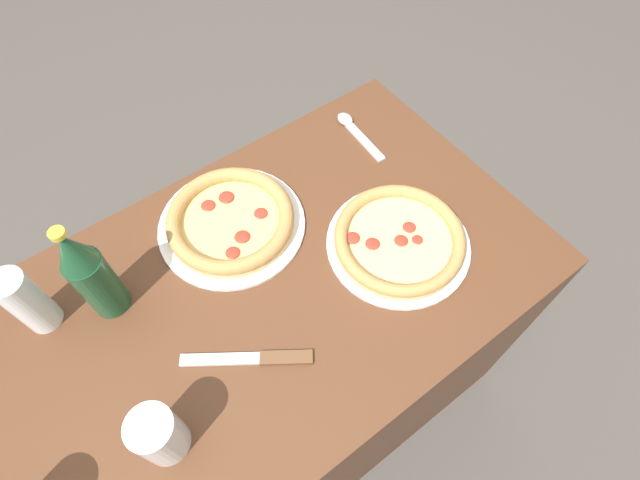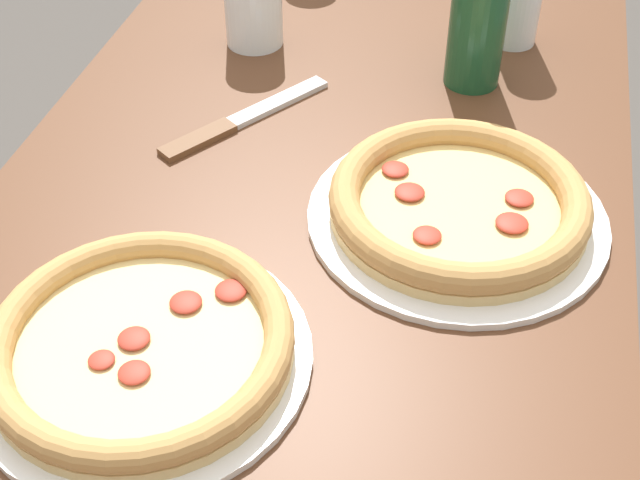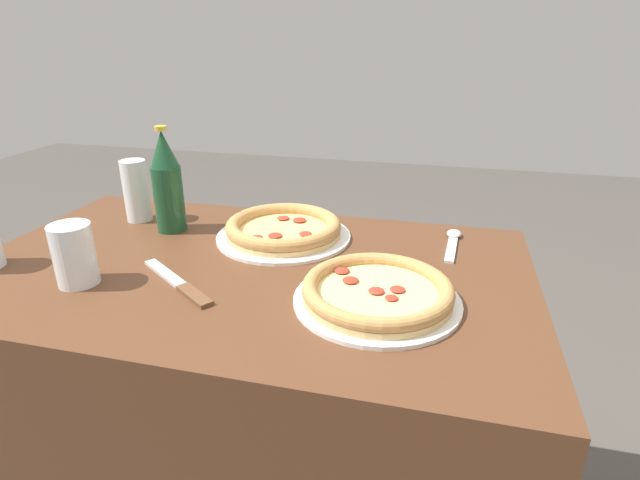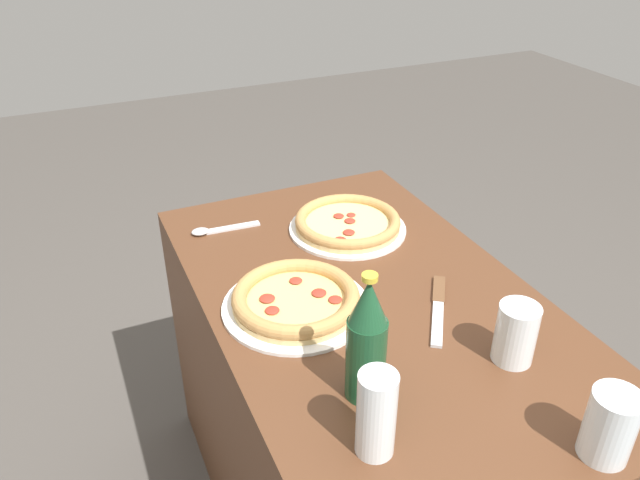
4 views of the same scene
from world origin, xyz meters
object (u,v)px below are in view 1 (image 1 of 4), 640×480
object	(u,v)px
beer_bottle	(90,273)
spoon	(353,128)
glass_cola	(29,304)
knife	(253,359)
pizza_margherita	(399,240)
pizza_veggie	(231,221)
glass_orange_juice	(160,436)

from	to	relation	value
beer_bottle	spoon	distance (m)	0.67
glass_cola	beer_bottle	bearing A→B (deg)	-20.24
spoon	knife	bearing A→B (deg)	-145.80
pizza_margherita	beer_bottle	distance (m)	0.58
beer_bottle	knife	world-z (taller)	beer_bottle
pizza_margherita	glass_cola	bearing A→B (deg)	157.21
beer_bottle	spoon	size ratio (longest dim) A/B	1.41
pizza_veggie	beer_bottle	world-z (taller)	beer_bottle
pizza_margherita	pizza_veggie	world-z (taller)	pizza_veggie
beer_bottle	spoon	xyz separation A→B (m)	(0.66, 0.08, -0.11)
glass_orange_juice	beer_bottle	world-z (taller)	beer_bottle
glass_cola	beer_bottle	world-z (taller)	beer_bottle
pizza_veggie	knife	bearing A→B (deg)	-113.69
knife	spoon	xyz separation A→B (m)	(0.50, 0.34, 0.00)
pizza_veggie	glass_cola	distance (m)	0.40
glass_cola	spoon	bearing A→B (deg)	3.06
beer_bottle	knife	size ratio (longest dim) A/B	1.19
pizza_veggie	pizza_margherita	bearing A→B (deg)	-44.08
pizza_veggie	spoon	xyz separation A→B (m)	(0.38, 0.07, -0.02)
spoon	pizza_veggie	bearing A→B (deg)	-169.87
pizza_margherita	pizza_veggie	bearing A→B (deg)	135.92
pizza_veggie	knife	world-z (taller)	pizza_veggie
pizza_margherita	knife	distance (m)	0.37
glass_cola	knife	world-z (taller)	glass_cola
beer_bottle	spoon	bearing A→B (deg)	7.27
glass_cola	beer_bottle	size ratio (longest dim) A/B	0.62
glass_orange_juice	glass_cola	size ratio (longest dim) A/B	0.77
knife	spoon	distance (m)	0.61
pizza_margherita	beer_bottle	xyz separation A→B (m)	(-0.53, 0.23, 0.10)
pizza_veggie	spoon	distance (m)	0.39
pizza_veggie	glass_cola	world-z (taller)	glass_cola
pizza_margherita	pizza_veggie	distance (m)	0.35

